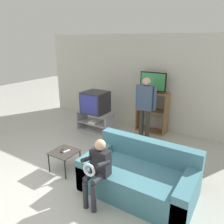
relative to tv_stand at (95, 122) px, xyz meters
name	(u,v)px	position (x,y,z in m)	size (l,w,h in m)	color
ground_plane	(37,194)	(0.78, -2.71, -0.26)	(18.00, 18.00, 0.00)	#B7B7AD
wall_back	(138,82)	(0.78, 1.06, 1.04)	(6.40, 0.06, 2.60)	beige
tv_stand	(95,122)	(0.00, 0.00, 0.00)	(1.00, 0.47, 0.54)	#A8A8AD
television_main	(95,102)	(0.00, 0.02, 0.56)	(0.64, 0.60, 0.58)	#2D2D33
media_shelf	(152,112)	(1.35, 0.80, 0.30)	(0.82, 0.39, 1.11)	#8E6642
television_flat	(153,83)	(1.32, 0.81, 1.10)	(0.71, 0.20, 0.54)	black
snack_table	(64,154)	(0.68, -1.93, 0.10)	(0.47, 0.47, 0.41)	#38332D
remote_control_black	(62,151)	(0.64, -1.93, 0.16)	(0.04, 0.14, 0.02)	#232328
remote_control_white	(67,151)	(0.73, -1.91, 0.16)	(0.04, 0.14, 0.02)	silver
couch	(139,176)	(2.17, -1.72, 0.02)	(1.82, 1.00, 0.81)	teal
person_standing_adult	(145,103)	(1.41, 0.18, 0.71)	(0.53, 0.20, 1.60)	#3D3833
person_seated_child	(98,167)	(1.73, -2.28, 0.36)	(0.33, 0.43, 1.04)	#2D2D38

